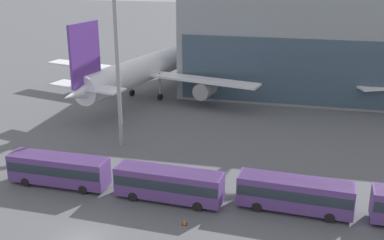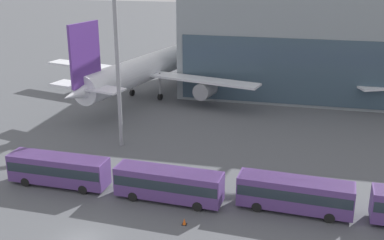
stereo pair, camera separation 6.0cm
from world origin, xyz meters
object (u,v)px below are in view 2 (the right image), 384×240
object	(u,v)px
shuttle_bus_1	(169,183)
airliner_at_gate_far	(147,68)
traffic_cone_0	(184,221)
floodlight_mast	(115,12)
shuttle_bus_0	(59,168)
shuttle_bus_2	(295,193)

from	to	relation	value
shuttle_bus_1	airliner_at_gate_far	bearing A→B (deg)	115.33
airliner_at_gate_far	shuttle_bus_1	world-z (taller)	airliner_at_gate_far
shuttle_bus_1	traffic_cone_0	world-z (taller)	shuttle_bus_1
floodlight_mast	traffic_cone_0	world-z (taller)	floodlight_mast
shuttle_bus_0	floodlight_mast	bearing A→B (deg)	81.36
shuttle_bus_0	shuttle_bus_1	size ratio (longest dim) A/B	0.99
shuttle_bus_0	airliner_at_gate_far	bearing A→B (deg)	94.40
shuttle_bus_0	floodlight_mast	distance (m)	19.84
airliner_at_gate_far	traffic_cone_0	distance (m)	43.15
shuttle_bus_0	floodlight_mast	xyz separation A→B (m)	(2.36, 12.41, 15.30)
airliner_at_gate_far	shuttle_bus_2	bearing A→B (deg)	-128.84
shuttle_bus_1	shuttle_bus_2	bearing A→B (deg)	7.07
airliner_at_gate_far	traffic_cone_0	size ratio (longest dim) A/B	64.08
shuttle_bus_2	traffic_cone_0	world-z (taller)	shuttle_bus_2
airliner_at_gate_far	shuttle_bus_0	bearing A→B (deg)	-163.84
shuttle_bus_1	shuttle_bus_0	bearing A→B (deg)	-178.99
traffic_cone_0	airliner_at_gate_far	bearing A→B (deg)	112.72
floodlight_mast	shuttle_bus_1	bearing A→B (deg)	-52.13
shuttle_bus_1	shuttle_bus_2	xyz separation A→B (m)	(12.49, 0.70, 0.00)
shuttle_bus_2	floodlight_mast	size ratio (longest dim) A/B	0.45
airliner_at_gate_far	shuttle_bus_2	world-z (taller)	airliner_at_gate_far
shuttle_bus_2	shuttle_bus_0	bearing A→B (deg)	-175.63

